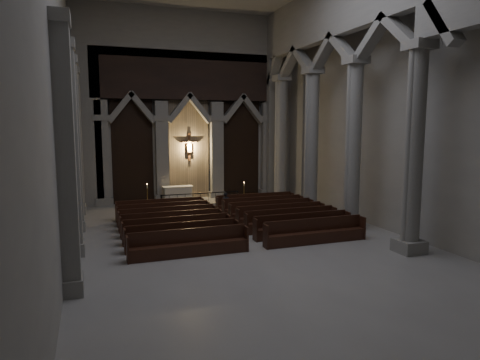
{
  "coord_description": "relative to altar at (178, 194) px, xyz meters",
  "views": [
    {
      "loc": [
        -6.1,
        -15.59,
        4.97
      ],
      "look_at": [
        0.43,
        3.0,
        2.39
      ],
      "focal_mm": 32.0,
      "sensor_mm": 36.0,
      "label": 1
    }
  ],
  "objects": [
    {
      "name": "room",
      "position": [
        0.99,
        -10.81,
        6.98
      ],
      "size": [
        24.0,
        24.1,
        12.0
      ],
      "color": "#A19E99",
      "rests_on": "ground"
    },
    {
      "name": "sanctuary_wall",
      "position": [
        0.99,
        0.73,
        5.99
      ],
      "size": [
        14.0,
        0.77,
        12.0
      ],
      "color": "gray",
      "rests_on": "ground"
    },
    {
      "name": "right_arcade",
      "position": [
        6.49,
        -9.48,
        7.2
      ],
      "size": [
        1.0,
        24.0,
        12.0
      ],
      "color": "gray",
      "rests_on": "ground"
    },
    {
      "name": "left_pilasters",
      "position": [
        -5.76,
        -7.31,
        3.28
      ],
      "size": [
        0.6,
        13.0,
        8.03
      ],
      "color": "gray",
      "rests_on": "ground"
    },
    {
      "name": "sanctuary_step",
      "position": [
        0.99,
        -0.21,
        -0.55
      ],
      "size": [
        8.5,
        2.6,
        0.15
      ],
      "primitive_type": "cube",
      "color": "gray",
      "rests_on": "ground"
    },
    {
      "name": "altar",
      "position": [
        0.0,
        0.0,
        0.0
      ],
      "size": [
        1.86,
        0.74,
        0.95
      ],
      "color": "beige",
      "rests_on": "sanctuary_step"
    },
    {
      "name": "altar_rail",
      "position": [
        0.99,
        -1.95,
        -0.01
      ],
      "size": [
        4.75,
        0.09,
        0.93
      ],
      "color": "black",
      "rests_on": "ground"
    },
    {
      "name": "candle_stand_left",
      "position": [
        -2.08,
        -1.56,
        -0.2
      ],
      "size": [
        0.26,
        0.26,
        1.56
      ],
      "color": "#A88433",
      "rests_on": "ground"
    },
    {
      "name": "candle_stand_right",
      "position": [
        4.03,
        -1.17,
        -0.27
      ],
      "size": [
        0.22,
        0.22,
        1.32
      ],
      "color": "#A88433",
      "rests_on": "ground"
    },
    {
      "name": "pews",
      "position": [
        0.99,
        -7.47,
        -0.29
      ],
      "size": [
        10.02,
        7.4,
        1.03
      ],
      "color": "black",
      "rests_on": "ground"
    },
    {
      "name": "worshipper",
      "position": [
        1.86,
        -4.21,
        -0.01
      ],
      "size": [
        0.52,
        0.43,
        1.24
      ],
      "primitive_type": "imported",
      "rotation": [
        0.0,
        0.0,
        -0.35
      ],
      "color": "black",
      "rests_on": "ground"
    }
  ]
}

